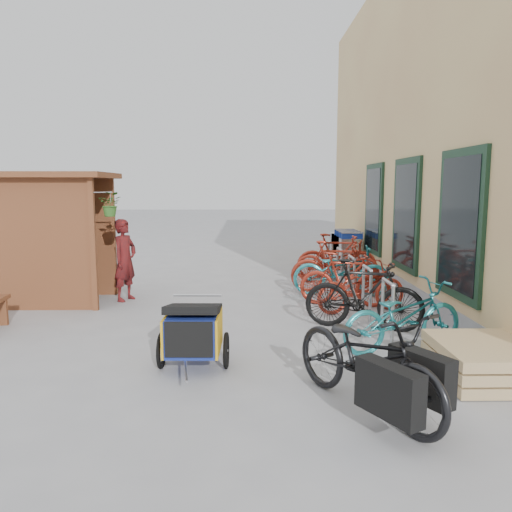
{
  "coord_description": "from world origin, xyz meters",
  "views": [
    {
      "loc": [
        0.35,
        -6.72,
        2.15
      ],
      "look_at": [
        0.5,
        1.5,
        1.0
      ],
      "focal_mm": 35.0,
      "sensor_mm": 36.0,
      "label": 1
    }
  ],
  "objects_px": {
    "kiosk": "(49,219)",
    "bike_5": "(335,267)",
    "person_kiosk": "(125,260)",
    "bike_3": "(345,279)",
    "pallet_stack": "(483,361)",
    "bike_6": "(337,262)",
    "shopping_carts": "(345,245)",
    "child_trailer": "(193,330)",
    "bike_2": "(361,287)",
    "bike_1": "(364,295)",
    "bike_4": "(341,271)",
    "bike_0": "(403,316)",
    "bike_7": "(337,257)",
    "cargo_bike": "(368,360)"
  },
  "relations": [
    {
      "from": "kiosk",
      "to": "bike_5",
      "type": "distance_m",
      "value": 5.53
    },
    {
      "from": "person_kiosk",
      "to": "bike_3",
      "type": "relative_size",
      "value": 0.95
    },
    {
      "from": "pallet_stack",
      "to": "bike_6",
      "type": "relative_size",
      "value": 0.65
    },
    {
      "from": "shopping_carts",
      "to": "bike_6",
      "type": "height_order",
      "value": "shopping_carts"
    },
    {
      "from": "child_trailer",
      "to": "bike_2",
      "type": "distance_m",
      "value": 3.68
    },
    {
      "from": "kiosk",
      "to": "bike_2",
      "type": "xyz_separation_m",
      "value": [
        5.59,
        -0.84,
        -1.12
      ]
    },
    {
      "from": "child_trailer",
      "to": "bike_1",
      "type": "relative_size",
      "value": 0.79
    },
    {
      "from": "bike_4",
      "to": "bike_5",
      "type": "xyz_separation_m",
      "value": [
        -0.09,
        0.18,
        0.04
      ]
    },
    {
      "from": "bike_0",
      "to": "person_kiosk",
      "type": "bearing_deg",
      "value": 35.96
    },
    {
      "from": "bike_3",
      "to": "bike_1",
      "type": "bearing_deg",
      "value": -166.56
    },
    {
      "from": "child_trailer",
      "to": "bike_0",
      "type": "xyz_separation_m",
      "value": [
        2.68,
        0.54,
        0.01
      ]
    },
    {
      "from": "bike_4",
      "to": "kiosk",
      "type": "bearing_deg",
      "value": 102.19
    },
    {
      "from": "child_trailer",
      "to": "bike_7",
      "type": "relative_size",
      "value": 0.78
    },
    {
      "from": "child_trailer",
      "to": "cargo_bike",
      "type": "height_order",
      "value": "cargo_bike"
    },
    {
      "from": "bike_0",
      "to": "bike_1",
      "type": "xyz_separation_m",
      "value": [
        -0.29,
        1.0,
        0.06
      ]
    },
    {
      "from": "child_trailer",
      "to": "bike_2",
      "type": "relative_size",
      "value": 0.85
    },
    {
      "from": "child_trailer",
      "to": "bike_0",
      "type": "relative_size",
      "value": 0.79
    },
    {
      "from": "kiosk",
      "to": "bike_4",
      "type": "height_order",
      "value": "kiosk"
    },
    {
      "from": "shopping_carts",
      "to": "bike_1",
      "type": "relative_size",
      "value": 1.07
    },
    {
      "from": "person_kiosk",
      "to": "bike_4",
      "type": "bearing_deg",
      "value": -60.76
    },
    {
      "from": "pallet_stack",
      "to": "bike_0",
      "type": "bearing_deg",
      "value": 121.84
    },
    {
      "from": "cargo_bike",
      "to": "bike_1",
      "type": "bearing_deg",
      "value": 48.09
    },
    {
      "from": "kiosk",
      "to": "bike_0",
      "type": "bearing_deg",
      "value": -27.02
    },
    {
      "from": "kiosk",
      "to": "bike_6",
      "type": "xyz_separation_m",
      "value": [
        5.63,
        1.7,
        -1.07
      ]
    },
    {
      "from": "bike_0",
      "to": "bike_6",
      "type": "relative_size",
      "value": 0.97
    },
    {
      "from": "bike_7",
      "to": "shopping_carts",
      "type": "bearing_deg",
      "value": -9.48
    },
    {
      "from": "bike_3",
      "to": "bike_0",
      "type": "bearing_deg",
      "value": -159.81
    },
    {
      "from": "cargo_bike",
      "to": "bike_3",
      "type": "bearing_deg",
      "value": 52.17
    },
    {
      "from": "bike_4",
      "to": "bike_6",
      "type": "distance_m",
      "value": 1.23
    },
    {
      "from": "kiosk",
      "to": "shopping_carts",
      "type": "height_order",
      "value": "kiosk"
    },
    {
      "from": "shopping_carts",
      "to": "child_trailer",
      "type": "bearing_deg",
      "value": -113.43
    },
    {
      "from": "pallet_stack",
      "to": "bike_4",
      "type": "distance_m",
      "value": 4.42
    },
    {
      "from": "bike_1",
      "to": "bike_4",
      "type": "distance_m",
      "value": 2.37
    },
    {
      "from": "bike_2",
      "to": "bike_4",
      "type": "height_order",
      "value": "bike_4"
    },
    {
      "from": "cargo_bike",
      "to": "bike_3",
      "type": "distance_m",
      "value": 4.31
    },
    {
      "from": "pallet_stack",
      "to": "bike_4",
      "type": "relative_size",
      "value": 0.64
    },
    {
      "from": "bike_1",
      "to": "bike_2",
      "type": "xyz_separation_m",
      "value": [
        0.21,
        1.05,
        -0.1
      ]
    },
    {
      "from": "bike_2",
      "to": "shopping_carts",
      "type": "bearing_deg",
      "value": -24.35
    },
    {
      "from": "shopping_carts",
      "to": "bike_0",
      "type": "bearing_deg",
      "value": -94.93
    },
    {
      "from": "bike_3",
      "to": "bike_5",
      "type": "xyz_separation_m",
      "value": [
        0.0,
        1.05,
        0.05
      ]
    },
    {
      "from": "bike_1",
      "to": "bike_3",
      "type": "height_order",
      "value": "bike_1"
    },
    {
      "from": "bike_3",
      "to": "person_kiosk",
      "type": "bearing_deg",
      "value": 96.41
    },
    {
      "from": "person_kiosk",
      "to": "bike_1",
      "type": "xyz_separation_m",
      "value": [
        4.06,
        -2.03,
        -0.24
      ]
    },
    {
      "from": "cargo_bike",
      "to": "bike_6",
      "type": "xyz_separation_m",
      "value": [
        0.85,
        6.36,
        -0.03
      ]
    },
    {
      "from": "child_trailer",
      "to": "bike_5",
      "type": "bearing_deg",
      "value": 60.97
    },
    {
      "from": "shopping_carts",
      "to": "bike_0",
      "type": "relative_size",
      "value": 1.06
    },
    {
      "from": "bike_7",
      "to": "kiosk",
      "type": "bearing_deg",
      "value": 115.49
    },
    {
      "from": "bike_1",
      "to": "kiosk",
      "type": "bearing_deg",
      "value": 89.17
    },
    {
      "from": "cargo_bike",
      "to": "bike_2",
      "type": "bearing_deg",
      "value": 48.35
    },
    {
      "from": "shopping_carts",
      "to": "person_kiosk",
      "type": "distance_m",
      "value": 6.38
    }
  ]
}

